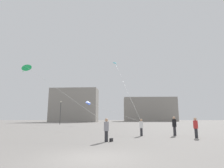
% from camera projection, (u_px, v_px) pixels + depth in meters
% --- Properties ---
extents(ground_plane, '(300.00, 300.00, 0.00)m').
position_uv_depth(ground_plane, '(91.00, 158.00, 7.70)').
color(ground_plane, gray).
extents(person_in_grey, '(0.36, 0.36, 1.65)m').
position_uv_depth(person_in_grey, '(106.00, 129.00, 13.22)').
color(person_in_grey, '#2D2D33').
rests_on(person_in_grey, ground_plane).
extents(person_in_black, '(0.40, 0.40, 1.82)m').
position_uv_depth(person_in_black, '(174.00, 125.00, 17.84)').
color(person_in_black, '#2D2D33').
rests_on(person_in_black, ground_plane).
extents(person_in_white, '(0.35, 0.35, 1.60)m').
position_uv_depth(person_in_white, '(141.00, 126.00, 17.47)').
color(person_in_white, '#2D2D33').
rests_on(person_in_white, ground_plane).
extents(person_in_red, '(0.37, 0.37, 1.71)m').
position_uv_depth(person_in_red, '(196.00, 127.00, 15.81)').
color(person_in_red, '#2D2D33').
rests_on(person_in_red, ground_plane).
extents(kite_cobalt_delta, '(10.23, 26.54, 4.36)m').
position_uv_depth(kite_cobalt_delta, '(89.00, 103.00, 42.96)').
color(kite_cobalt_delta, blue).
extents(kite_cyan_diamond, '(3.54, 20.71, 12.43)m').
position_uv_depth(kite_cyan_diamond, '(115.00, 64.00, 38.79)').
color(kite_cyan_diamond, '#1EB2C6').
extents(kite_emerald_diamond, '(12.69, 11.08, 7.93)m').
position_uv_depth(kite_emerald_diamond, '(27.00, 67.00, 25.40)').
color(kite_emerald_diamond, green).
extents(building_left_hall, '(20.53, 8.85, 14.53)m').
position_uv_depth(building_left_hall, '(74.00, 105.00, 81.14)').
color(building_left_hall, gray).
rests_on(building_left_hall, ground_plane).
extents(building_centre_hall, '(27.33, 12.79, 12.45)m').
position_uv_depth(building_centre_hall, '(149.00, 110.00, 99.50)').
color(building_centre_hall, gray).
rests_on(building_centre_hall, ground_plane).
extents(lamppost_east, '(0.36, 0.36, 6.10)m').
position_uv_depth(lamppost_east, '(61.00, 109.00, 48.15)').
color(lamppost_east, '#2D2D30').
rests_on(lamppost_east, ground_plane).
extents(handbag_beside_flyer, '(0.26, 0.35, 0.24)m').
position_uv_depth(handbag_beside_flyer, '(111.00, 140.00, 13.16)').
color(handbag_beside_flyer, black).
rests_on(handbag_beside_flyer, ground_plane).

